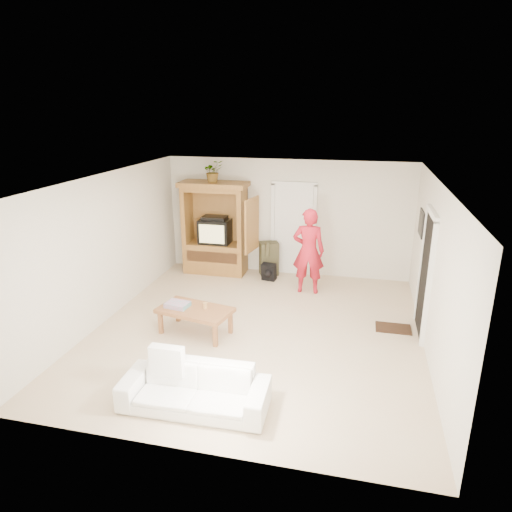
{
  "coord_description": "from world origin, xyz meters",
  "views": [
    {
      "loc": [
        1.6,
        -6.91,
        3.69
      ],
      "look_at": [
        -0.16,
        0.6,
        1.15
      ],
      "focal_mm": 32.0,
      "sensor_mm": 36.0,
      "label": 1
    }
  ],
  "objects": [
    {
      "name": "coffee_table",
      "position": [
        -0.99,
        -0.33,
        0.4
      ],
      "size": [
        1.34,
        0.91,
        0.46
      ],
      "rotation": [
        0.0,
        0.0,
        -0.21
      ],
      "color": "brown",
      "rests_on": "floor"
    },
    {
      "name": "sofa",
      "position": [
        -0.29,
        -2.24,
        0.27
      ],
      "size": [
        1.89,
        0.78,
        0.55
      ],
      "primitive_type": "imported",
      "rotation": [
        0.0,
        0.0,
        0.02
      ],
      "color": "white",
      "rests_on": "floor"
    },
    {
      "name": "door_back",
      "position": [
        0.15,
        2.97,
        1.02
      ],
      "size": [
        0.85,
        0.05,
        2.04
      ],
      "primitive_type": "cube",
      "color": "white",
      "rests_on": "floor"
    },
    {
      "name": "wall_back",
      "position": [
        0.0,
        3.0,
        1.3
      ],
      "size": [
        5.5,
        0.0,
        5.5
      ],
      "primitive_type": "plane",
      "rotation": [
        1.57,
        0.0,
        0.0
      ],
      "color": "silver",
      "rests_on": "floor"
    },
    {
      "name": "ceiling",
      "position": [
        0.0,
        0.0,
        2.6
      ],
      "size": [
        6.0,
        6.0,
        0.0
      ],
      "primitive_type": "plane",
      "rotation": [
        3.14,
        0.0,
        0.0
      ],
      "color": "white",
      "rests_on": "floor"
    },
    {
      "name": "plant",
      "position": [
        -1.6,
        2.63,
        2.34
      ],
      "size": [
        0.57,
        0.56,
        0.48
      ],
      "primitive_type": "imported",
      "rotation": [
        0.0,
        0.0,
        0.74
      ],
      "color": "#4C7238",
      "rests_on": "armoire"
    },
    {
      "name": "doormat",
      "position": [
        2.3,
        0.6,
        0.01
      ],
      "size": [
        0.6,
        0.4,
        0.02
      ],
      "primitive_type": "cube",
      "color": "#382316",
      "rests_on": "floor"
    },
    {
      "name": "backpack_olive",
      "position": [
        -0.36,
        2.76,
        0.38
      ],
      "size": [
        0.49,
        0.44,
        0.77
      ],
      "primitive_type": null,
      "rotation": [
        0.0,
        0.0,
        0.41
      ],
      "color": "#47442B",
      "rests_on": "floor"
    },
    {
      "name": "framed_picture",
      "position": [
        2.73,
        1.9,
        1.6
      ],
      "size": [
        0.03,
        0.6,
        0.48
      ],
      "primitive_type": "cube",
      "color": "black",
      "rests_on": "wall_right"
    },
    {
      "name": "backpack_black",
      "position": [
        -0.28,
        2.39,
        0.19
      ],
      "size": [
        0.33,
        0.23,
        0.38
      ],
      "primitive_type": null,
      "rotation": [
        0.0,
        0.0,
        -0.17
      ],
      "color": "black",
      "rests_on": "floor"
    },
    {
      "name": "armoire",
      "position": [
        -1.58,
        2.66,
        0.91
      ],
      "size": [
        1.82,
        1.14,
        2.1
      ],
      "color": "#99662F",
      "rests_on": "floor"
    },
    {
      "name": "wall_left",
      "position": [
        -2.75,
        0.0,
        1.3
      ],
      "size": [
        0.0,
        6.0,
        6.0
      ],
      "primitive_type": "plane",
      "rotation": [
        1.57,
        0.0,
        1.57
      ],
      "color": "silver",
      "rests_on": "floor"
    },
    {
      "name": "wall_front",
      "position": [
        0.0,
        -3.0,
        1.3
      ],
      "size": [
        5.5,
        0.0,
        5.5
      ],
      "primitive_type": "plane",
      "rotation": [
        -1.57,
        0.0,
        0.0
      ],
      "color": "silver",
      "rests_on": "floor"
    },
    {
      "name": "wall_right",
      "position": [
        2.75,
        0.0,
        1.3
      ],
      "size": [
        0.0,
        6.0,
        6.0
      ],
      "primitive_type": "plane",
      "rotation": [
        1.57,
        0.0,
        -1.57
      ],
      "color": "silver",
      "rests_on": "floor"
    },
    {
      "name": "doorway_right",
      "position": [
        2.73,
        0.6,
        1.02
      ],
      "size": [
        0.05,
        0.9,
        2.04
      ],
      "primitive_type": "cube",
      "color": "black",
      "rests_on": "floor"
    },
    {
      "name": "towel",
      "position": [
        -1.31,
        -0.33,
        0.5
      ],
      "size": [
        0.42,
        0.33,
        0.08
      ],
      "primitive_type": "cube",
      "rotation": [
        0.0,
        0.0,
        -0.15
      ],
      "color": "#F45189",
      "rests_on": "coffee_table"
    },
    {
      "name": "man",
      "position": [
        0.63,
        1.93,
        0.89
      ],
      "size": [
        0.66,
        0.45,
        1.78
      ],
      "primitive_type": "imported",
      "rotation": [
        0.0,
        0.0,
        3.18
      ],
      "color": "red",
      "rests_on": "floor"
    },
    {
      "name": "candle",
      "position": [
        -0.83,
        -0.28,
        0.51
      ],
      "size": [
        0.08,
        0.08,
        0.1
      ],
      "primitive_type": "cylinder",
      "color": "tan",
      "rests_on": "coffee_table"
    },
    {
      "name": "floor",
      "position": [
        0.0,
        0.0,
        0.0
      ],
      "size": [
        6.0,
        6.0,
        0.0
      ],
      "primitive_type": "plane",
      "color": "tan",
      "rests_on": "ground"
    }
  ]
}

